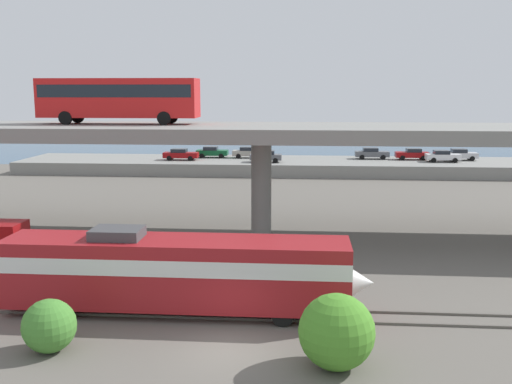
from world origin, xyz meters
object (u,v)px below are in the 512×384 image
object	(u,v)px
parked_car_6	(412,154)
train_locomotive	(193,270)
transit_bus_on_overpass	(119,96)
parked_car_5	(266,156)
parked_car_0	(372,153)
parked_car_3	(443,156)
parked_car_4	(212,152)
parked_car_2	(249,152)
parked_car_1	(460,154)
parked_car_7	(181,154)

from	to	relation	value
parked_car_6	train_locomotive	bearing A→B (deg)	69.52
transit_bus_on_overpass	parked_car_5	bearing A→B (deg)	73.68
parked_car_0	transit_bus_on_overpass	bearing A→B (deg)	-122.57
parked_car_3	parked_car_4	xyz separation A→B (m)	(-30.43, 2.72, 0.00)
parked_car_6	parked_car_2	bearing A→B (deg)	-0.99
parked_car_3	parked_car_6	distance (m)	4.12
train_locomotive	parked_car_2	world-z (taller)	train_locomotive
parked_car_1	parked_car_4	xyz separation A→B (m)	(-33.17, 0.61, 0.00)
parked_car_4	transit_bus_on_overpass	bearing A→B (deg)	-92.18
train_locomotive	parked_car_4	xyz separation A→B (m)	(-7.33, 53.09, 0.18)
parked_car_0	parked_car_3	xyz separation A→B (m)	(8.74, -2.71, 0.00)
parked_car_1	train_locomotive	bearing A→B (deg)	-116.22
parked_car_4	parked_car_2	bearing A→B (deg)	-1.00
train_locomotive	parked_car_1	bearing A→B (deg)	63.78
transit_bus_on_overpass	parked_car_6	bearing A→B (deg)	51.51
parked_car_2	parked_car_3	bearing A→B (deg)	-5.92
train_locomotive	parked_car_6	xyz separation A→B (m)	(19.66, 52.63, 0.18)
train_locomotive	parked_car_7	world-z (taller)	train_locomotive
parked_car_0	parked_car_4	xyz separation A→B (m)	(-21.70, 0.01, 0.00)
parked_car_2	parked_car_3	distance (m)	25.48
train_locomotive	parked_car_0	bearing A→B (deg)	74.85
parked_car_5	parked_car_0	bearing A→B (deg)	-160.89
parked_car_5	parked_car_6	distance (m)	19.68
parked_car_1	parked_car_6	bearing A→B (deg)	178.63
transit_bus_on_overpass	parked_car_5	xyz separation A→B (m)	(9.17, 31.30, -7.90)
transit_bus_on_overpass	parked_car_1	size ratio (longest dim) A/B	2.82
parked_car_7	parked_car_5	bearing A→B (deg)	-7.58
parked_car_1	parked_car_5	distance (m)	25.72
parked_car_4	parked_car_6	xyz separation A→B (m)	(26.99, -0.47, -0.00)
parked_car_4	parked_car_5	bearing A→B (deg)	-31.78
parked_car_1	parked_car_5	xyz separation A→B (m)	(-25.38, -4.21, -0.00)
parked_car_2	parked_car_5	world-z (taller)	same
parked_car_6	parked_car_5	bearing A→B (deg)	12.80
parked_car_2	parked_car_7	size ratio (longest dim) A/B	0.99
transit_bus_on_overpass	parked_car_7	distance (m)	33.84
parked_car_2	parked_car_6	world-z (taller)	same
transit_bus_on_overpass	parked_car_7	xyz separation A→B (m)	(-2.31, 32.83, -7.89)
parked_car_3	train_locomotive	bearing A→B (deg)	-114.64
transit_bus_on_overpass	parked_car_6	distance (m)	46.24
train_locomotive	parked_car_5	bearing A→B (deg)	89.45
parked_car_3	parked_car_1	bearing A→B (deg)	37.55
parked_car_2	parked_car_5	distance (m)	5.46
transit_bus_on_overpass	parked_car_3	distance (m)	46.80
parked_car_5	parked_car_2	bearing A→B (deg)	-60.31
parked_car_0	parked_car_3	distance (m)	9.15
parked_car_4	parked_car_0	bearing A→B (deg)	-0.02
transit_bus_on_overpass	parked_car_2	xyz separation A→B (m)	(6.46, 36.04, -7.89)
parked_car_3	parked_car_6	size ratio (longest dim) A/B	1.00
parked_car_2	parked_car_7	xyz separation A→B (m)	(-8.78, -3.21, 0.00)
parked_car_3	parked_car_2	bearing A→B (deg)	174.08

